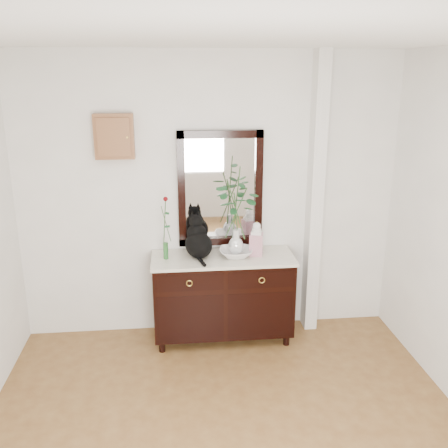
{
  "coord_description": "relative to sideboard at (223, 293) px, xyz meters",
  "views": [
    {
      "loc": [
        -0.34,
        -2.6,
        2.51
      ],
      "look_at": [
        0.1,
        1.63,
        1.2
      ],
      "focal_mm": 40.0,
      "sensor_mm": 36.0,
      "label": 1
    }
  ],
  "objects": [
    {
      "name": "cat",
      "position": [
        -0.22,
        0.02,
        0.57
      ],
      "size": [
        0.35,
        0.4,
        0.4
      ],
      "primitive_type": null,
      "rotation": [
        0.0,
        0.0,
        0.24
      ],
      "color": "black",
      "rests_on": "sideboard"
    },
    {
      "name": "pilaster",
      "position": [
        0.9,
        0.17,
        0.88
      ],
      "size": [
        0.12,
        0.2,
        2.7
      ],
      "primitive_type": "cube",
      "color": "silver",
      "rests_on": "ground"
    },
    {
      "name": "key_cabinet",
      "position": [
        -0.95,
        0.21,
        1.48
      ],
      "size": [
        0.35,
        0.1,
        0.4
      ],
      "primitive_type": "cube",
      "color": "brown",
      "rests_on": "wall_back"
    },
    {
      "name": "lotus_bowl",
      "position": [
        0.12,
        -0.01,
        0.41
      ],
      "size": [
        0.31,
        0.31,
        0.08
      ],
      "primitive_type": "imported",
      "rotation": [
        0.0,
        0.0,
        -0.01
      ],
      "color": "silver",
      "rests_on": "sideboard"
    },
    {
      "name": "vase_branches",
      "position": [
        0.12,
        -0.01,
        0.82
      ],
      "size": [
        0.49,
        0.49,
        0.85
      ],
      "primitive_type": null,
      "rotation": [
        0.0,
        0.0,
        -0.24
      ],
      "color": "silver",
      "rests_on": "lotus_bowl"
    },
    {
      "name": "ginger_jar",
      "position": [
        0.32,
        0.02,
        0.54
      ],
      "size": [
        0.15,
        0.15,
        0.33
      ],
      "primitive_type": null,
      "rotation": [
        0.0,
        0.0,
        -0.26
      ],
      "color": "white",
      "rests_on": "sideboard"
    },
    {
      "name": "wall_back",
      "position": [
        -0.1,
        0.25,
        0.88
      ],
      "size": [
        3.6,
        0.04,
        2.7
      ],
      "primitive_type": "cube",
      "color": "silver",
      "rests_on": "ground"
    },
    {
      "name": "bud_vase_rose",
      "position": [
        -0.53,
        0.0,
        0.68
      ],
      "size": [
        0.08,
        0.08,
        0.6
      ],
      "primitive_type": null,
      "rotation": [
        0.0,
        0.0,
        -0.08
      ],
      "color": "#28632B",
      "rests_on": "sideboard"
    },
    {
      "name": "sideboard",
      "position": [
        0.0,
        0.0,
        0.0
      ],
      "size": [
        1.33,
        0.52,
        0.82
      ],
      "color": "black",
      "rests_on": "ground"
    },
    {
      "name": "wall_mirror",
      "position": [
        -0.0,
        0.24,
        0.97
      ],
      "size": [
        0.8,
        0.06,
        1.1
      ],
      "color": "black",
      "rests_on": "wall_back"
    }
  ]
}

